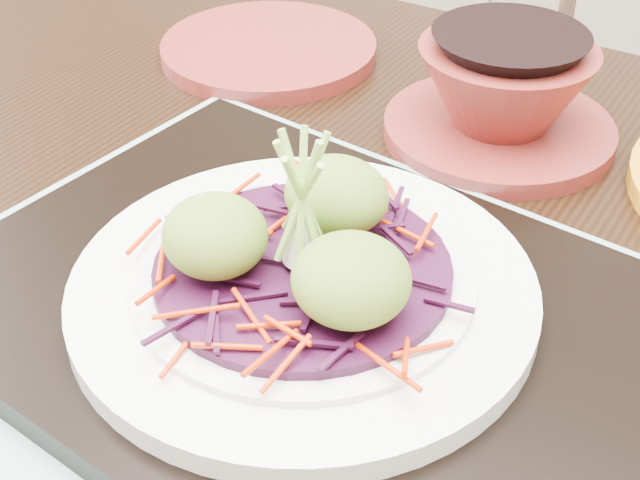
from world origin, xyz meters
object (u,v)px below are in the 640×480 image
at_px(water_glass, 531,11).
at_px(serving_tray, 303,311).
at_px(terracotta_bowl_set, 503,99).
at_px(white_plate, 303,287).
at_px(terracotta_side_plate, 269,49).
at_px(dining_table, 345,390).

bearing_deg(water_glass, serving_tray, -91.82).
xyz_separation_m(serving_tray, terracotta_bowl_set, (0.03, 0.25, 0.02)).
xyz_separation_m(serving_tray, water_glass, (0.01, 0.38, 0.04)).
bearing_deg(water_glass, white_plate, -91.82).
bearing_deg(terracotta_side_plate, terracotta_bowl_set, -11.04).
bearing_deg(terracotta_side_plate, water_glass, 20.67).
relative_size(dining_table, white_plate, 5.00).
height_order(terracotta_side_plate, terracotta_bowl_set, terracotta_bowl_set).
xyz_separation_m(dining_table, white_plate, (-0.00, -0.05, 0.13)).
height_order(dining_table, white_plate, white_plate).
distance_m(dining_table, water_glass, 0.36).
distance_m(terracotta_side_plate, water_glass, 0.23).
height_order(white_plate, water_glass, water_glass).
bearing_deg(dining_table, terracotta_side_plate, 133.51).
bearing_deg(white_plate, serving_tray, 0.00).
height_order(water_glass, terracotta_bowl_set, water_glass).
bearing_deg(water_glass, dining_table, -91.85).
bearing_deg(terracotta_side_plate, serving_tray, -56.92).
xyz_separation_m(serving_tray, terracotta_side_plate, (-0.19, 0.30, -0.01)).
bearing_deg(white_plate, dining_table, 88.37).
bearing_deg(white_plate, terracotta_bowl_set, 83.44).
distance_m(dining_table, white_plate, 0.14).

